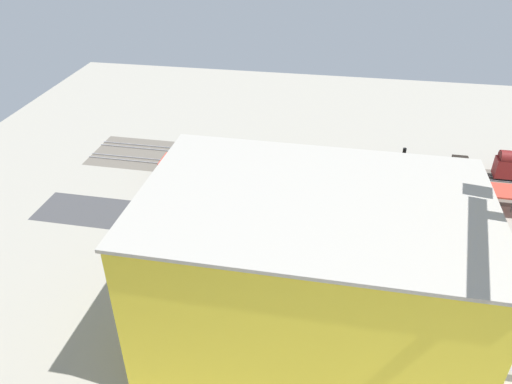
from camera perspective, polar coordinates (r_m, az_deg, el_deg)
The scene contains 19 objects.
ground_plane at distance 82.34m, azimuth 7.12°, elevation -4.33°, with size 156.97×156.97×0.00m, color #9E998C.
rail_bed at distance 99.19m, azimuth 7.90°, elevation 2.47°, with size 98.10×13.70×0.01m, color #665E54.
street_asphalt at distance 80.64m, azimuth 7.01°, elevation -5.22°, with size 98.10×9.00×0.01m, color #424244.
track_rails at distance 99.10m, azimuth 7.91°, elevation 2.56°, with size 98.09×8.91×0.12m.
platform_canopy_near at distance 90.04m, azimuth 9.61°, elevation 1.89°, with size 67.62×6.18×4.11m.
locomotive at distance 102.87m, azimuth 20.15°, elevation 2.94°, with size 15.27×2.83×4.90m.
freight_coach_far at distance 97.52m, azimuth -3.95°, elevation 4.32°, with size 17.77×3.47×6.13m.
parked_car_0 at distance 83.68m, azimuth 17.59°, elevation -4.46°, with size 4.29×1.95×1.77m.
parked_car_1 at distance 82.75m, azimuth 11.82°, elevation -3.99°, with size 4.48×2.04×1.68m.
parked_car_2 at distance 83.01m, azimuth 6.62°, elevation -3.30°, with size 4.32×1.88×1.71m.
parked_car_3 at distance 83.44m, azimuth 0.79°, elevation -2.85°, with size 4.39×1.87×1.69m.
construction_building at distance 57.85m, azimuth 6.22°, elevation -9.63°, with size 36.80×23.93×20.52m, color yellow.
construction_roof_slab at distance 51.51m, azimuth 6.89°, elevation -0.91°, with size 37.40×24.53×0.40m, color #ADA89E.
box_truck_0 at distance 78.77m, azimuth 17.06°, elevation -6.07°, with size 9.60×3.40×3.51m.
box_truck_1 at distance 77.31m, azimuth -3.68°, elevation -5.39°, with size 8.83×2.64×3.25m.
street_tree_1 at distance 77.46m, azimuth 23.40°, elevation -5.62°, with size 4.50×4.50×6.83m.
street_tree_2 at distance 77.80m, azimuth 25.49°, elevation -5.70°, with size 5.01×5.01×7.42m.
street_tree_3 at distance 74.20m, azimuth -1.73°, elevation -3.12°, with size 5.32×5.32×8.47m.
traffic_light at distance 83.20m, azimuth -1.35°, elevation 0.22°, with size 0.50×0.36×7.02m.
Camera 1 is at (-1.30, 66.42, 48.65)m, focal length 34.33 mm.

